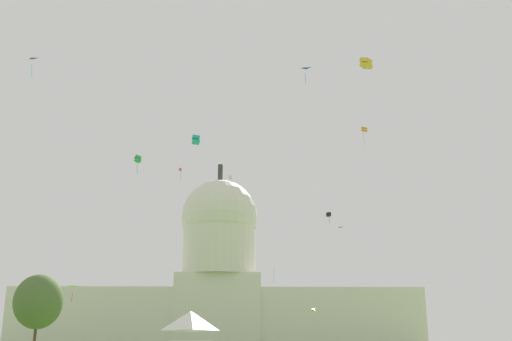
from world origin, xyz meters
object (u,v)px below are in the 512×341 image
kite_turquoise_mid (196,140)px  kite_green_high (138,159)px  kite_cyan_mid (274,272)px  kite_blue_high (306,71)px  kite_yellow_low (314,310)px  kite_lime_low (73,290)px  event_tent (190,335)px  capitol_building (218,289)px  kite_black_high (329,215)px  tree_west_far (38,302)px  kite_orange_high (364,130)px  kite_gold_mid (366,63)px  kite_white_high (231,177)px  kite_magenta_high (180,170)px  kite_red_mid (339,228)px  kite_violet_high (31,60)px

kite_turquoise_mid → kite_green_high: bearing=6.5°
kite_cyan_mid → kite_blue_high: bearing=59.8°
kite_yellow_low → kite_lime_low: kite_yellow_low is taller
event_tent → kite_cyan_mid: 71.96m
capitol_building → kite_blue_high: (21.74, -100.14, 36.82)m
kite_blue_high → kite_cyan_mid: bearing=-65.6°
kite_black_high → kite_yellow_low: bearing=33.3°
kite_blue_high → kite_turquoise_mid: bearing=80.8°
kite_green_high → kite_black_high: bearing=-71.0°
capitol_building → tree_west_far: size_ratio=9.61×
capitol_building → kite_lime_low: 113.74m
event_tent → kite_blue_high: size_ratio=2.32×
capitol_building → event_tent: capitol_building is taller
kite_orange_high → tree_west_far: bearing=-42.4°
kite_green_high → kite_cyan_mid: bearing=-66.9°
kite_green_high → kite_gold_mid: bearing=-173.8°
kite_turquoise_mid → kite_white_high: size_ratio=0.45×
kite_blue_high → kite_cyan_mid: (-5.94, 24.92, -39.71)m
event_tent → kite_turquoise_mid: size_ratio=7.56×
kite_gold_mid → kite_yellow_low: size_ratio=1.49×
kite_turquoise_mid → kite_cyan_mid: kite_turquoise_mid is taller
kite_turquoise_mid → kite_white_high: bearing=-12.9°
tree_west_far → kite_white_high: bearing=61.5°
kite_gold_mid → kite_green_high: 59.36m
capitol_building → kite_cyan_mid: 76.91m
kite_magenta_high → kite_blue_high: bearing=-131.5°
kite_blue_high → kite_cyan_mid: kite_blue_high is taller
kite_red_mid → kite_violet_high: bearing=-85.8°
kite_orange_high → kite_lime_low: (-52.84, -3.16, -31.09)m
kite_black_high → kite_green_high: (-42.41, -45.39, 0.71)m
kite_black_high → kite_yellow_low: size_ratio=3.12×
tree_west_far → kite_magenta_high: (18.92, 60.83, 43.43)m
capitol_building → kite_orange_high: bearing=-73.6°
event_tent → kite_blue_high: bearing=57.7°
kite_gold_mid → kite_black_high: kite_black_high is taller
kite_orange_high → kite_cyan_mid: kite_orange_high is taller
kite_gold_mid → kite_turquoise_mid: 21.19m
kite_yellow_low → kite_blue_high: bearing=62.4°
event_tent → kite_blue_high: (19.58, 43.95, 55.48)m
tree_west_far → kite_red_mid: kite_red_mid is taller
kite_white_high → kite_gold_mid: bearing=1.3°
kite_magenta_high → kite_green_high: size_ratio=1.03×
kite_black_high → kite_magenta_high: bearing=91.8°
kite_black_high → kite_violet_high: size_ratio=1.05×
kite_orange_high → kite_magenta_high: kite_magenta_high is taller
capitol_building → kite_yellow_low: size_ratio=140.53×
tree_west_far → kite_blue_high: bearing=3.3°
capitol_building → kite_black_high: bearing=-64.1°
kite_turquoise_mid → kite_green_high: 46.34m
event_tent → kite_white_high: kite_white_high is taller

